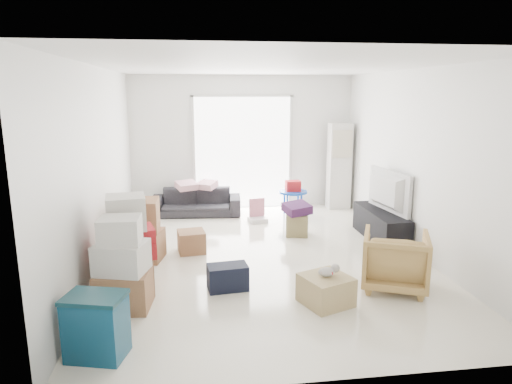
{
  "coord_description": "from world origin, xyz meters",
  "views": [
    {
      "loc": [
        -0.98,
        -6.27,
        2.36
      ],
      "look_at": [
        -0.1,
        0.2,
        0.93
      ],
      "focal_mm": 32.0,
      "sensor_mm": 36.0,
      "label": 1
    }
  ],
  "objects_px": {
    "storage_bins": "(96,326)",
    "ottoman": "(297,225)",
    "armchair": "(395,258)",
    "television": "(382,206)",
    "sofa": "(196,198)",
    "kids_table": "(293,190)",
    "ac_tower": "(339,166)",
    "wood_crate": "(326,290)",
    "tv_console": "(381,225)"
  },
  "relations": [
    {
      "from": "ac_tower",
      "to": "sofa",
      "type": "relative_size",
      "value": 1.01
    },
    {
      "from": "ac_tower",
      "to": "ottoman",
      "type": "height_order",
      "value": "ac_tower"
    },
    {
      "from": "kids_table",
      "to": "armchair",
      "type": "bearing_deg",
      "value": -81.72
    },
    {
      "from": "sofa",
      "to": "kids_table",
      "type": "relative_size",
      "value": 2.55
    },
    {
      "from": "ac_tower",
      "to": "tv_console",
      "type": "bearing_deg",
      "value": -88.64
    },
    {
      "from": "armchair",
      "to": "kids_table",
      "type": "height_order",
      "value": "armchair"
    },
    {
      "from": "armchair",
      "to": "ottoman",
      "type": "height_order",
      "value": "armchair"
    },
    {
      "from": "ac_tower",
      "to": "armchair",
      "type": "distance_m",
      "value": 4.01
    },
    {
      "from": "kids_table",
      "to": "wood_crate",
      "type": "bearing_deg",
      "value": -96.61
    },
    {
      "from": "kids_table",
      "to": "tv_console",
      "type": "bearing_deg",
      "value": -56.8
    },
    {
      "from": "sofa",
      "to": "storage_bins",
      "type": "height_order",
      "value": "sofa"
    },
    {
      "from": "tv_console",
      "to": "ottoman",
      "type": "relative_size",
      "value": 3.97
    },
    {
      "from": "ac_tower",
      "to": "tv_console",
      "type": "relative_size",
      "value": 1.22
    },
    {
      "from": "ac_tower",
      "to": "tv_console",
      "type": "distance_m",
      "value": 2.2
    },
    {
      "from": "armchair",
      "to": "kids_table",
      "type": "distance_m",
      "value": 3.56
    },
    {
      "from": "wood_crate",
      "to": "kids_table",
      "type": "bearing_deg",
      "value": 83.39
    },
    {
      "from": "tv_console",
      "to": "kids_table",
      "type": "distance_m",
      "value": 2.03
    },
    {
      "from": "television",
      "to": "storage_bins",
      "type": "bearing_deg",
      "value": 118.58
    },
    {
      "from": "armchair",
      "to": "ottoman",
      "type": "xyz_separation_m",
      "value": [
        -0.72,
        2.24,
        -0.21
      ]
    },
    {
      "from": "wood_crate",
      "to": "ac_tower",
      "type": "bearing_deg",
      "value": 70.63
    },
    {
      "from": "television",
      "to": "wood_crate",
      "type": "bearing_deg",
      "value": 136.13
    },
    {
      "from": "storage_bins",
      "to": "kids_table",
      "type": "distance_m",
      "value": 5.38
    },
    {
      "from": "ottoman",
      "to": "kids_table",
      "type": "height_order",
      "value": "kids_table"
    },
    {
      "from": "storage_bins",
      "to": "armchair",
      "type": "bearing_deg",
      "value": 17.98
    },
    {
      "from": "ottoman",
      "to": "kids_table",
      "type": "bearing_deg",
      "value": 80.75
    },
    {
      "from": "television",
      "to": "kids_table",
      "type": "relative_size",
      "value": 1.69
    },
    {
      "from": "tv_console",
      "to": "armchair",
      "type": "xyz_separation_m",
      "value": [
        -0.59,
        -1.83,
        0.15
      ]
    },
    {
      "from": "sofa",
      "to": "storage_bins",
      "type": "bearing_deg",
      "value": -96.3
    },
    {
      "from": "storage_bins",
      "to": "wood_crate",
      "type": "bearing_deg",
      "value": 17.86
    },
    {
      "from": "television",
      "to": "armchair",
      "type": "height_order",
      "value": "armchair"
    },
    {
      "from": "storage_bins",
      "to": "wood_crate",
      "type": "distance_m",
      "value": 2.48
    },
    {
      "from": "sofa",
      "to": "armchair",
      "type": "xyz_separation_m",
      "value": [
        2.39,
        -3.79,
        0.05
      ]
    },
    {
      "from": "television",
      "to": "ottoman",
      "type": "distance_m",
      "value": 1.42
    },
    {
      "from": "kids_table",
      "to": "television",
      "type": "bearing_deg",
      "value": -56.8
    },
    {
      "from": "kids_table",
      "to": "storage_bins",
      "type": "bearing_deg",
      "value": -121.34
    },
    {
      "from": "storage_bins",
      "to": "ottoman",
      "type": "bearing_deg",
      "value": 52.0
    },
    {
      "from": "armchair",
      "to": "tv_console",
      "type": "bearing_deg",
      "value": -84.49
    },
    {
      "from": "sofa",
      "to": "ottoman",
      "type": "xyz_separation_m",
      "value": [
        1.67,
        -1.55,
        -0.16
      ]
    },
    {
      "from": "ac_tower",
      "to": "storage_bins",
      "type": "xyz_separation_m",
      "value": [
        -3.85,
        -5.02,
        -0.57
      ]
    },
    {
      "from": "ac_tower",
      "to": "television",
      "type": "bearing_deg",
      "value": -88.64
    },
    {
      "from": "storage_bins",
      "to": "ac_tower",
      "type": "bearing_deg",
      "value": 52.5
    },
    {
      "from": "television",
      "to": "armchair",
      "type": "relative_size",
      "value": 1.48
    },
    {
      "from": "armchair",
      "to": "wood_crate",
      "type": "distance_m",
      "value": 1.03
    },
    {
      "from": "kids_table",
      "to": "wood_crate",
      "type": "xyz_separation_m",
      "value": [
        -0.44,
        -3.83,
        -0.32
      ]
    },
    {
      "from": "storage_bins",
      "to": "ottoman",
      "type": "height_order",
      "value": "storage_bins"
    },
    {
      "from": "sofa",
      "to": "storage_bins",
      "type": "relative_size",
      "value": 2.89
    },
    {
      "from": "tv_console",
      "to": "storage_bins",
      "type": "bearing_deg",
      "value": -143.29
    },
    {
      "from": "tv_console",
      "to": "television",
      "type": "distance_m",
      "value": 0.31
    },
    {
      "from": "tv_console",
      "to": "armchair",
      "type": "bearing_deg",
      "value": -107.86
    },
    {
      "from": "tv_console",
      "to": "kids_table",
      "type": "relative_size",
      "value": 2.1
    }
  ]
}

